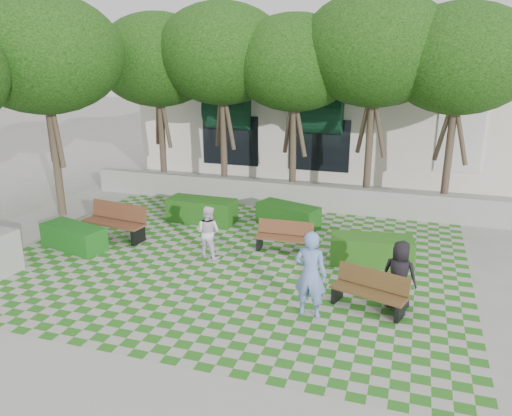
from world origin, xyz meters
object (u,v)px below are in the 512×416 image
(bench_east, at_px, (369,291))
(person_white, at_px, (208,232))
(bench_mid, at_px, (284,237))
(person_blue, at_px, (310,274))
(hedge_midright, at_px, (288,215))
(hedge_west, at_px, (74,237))
(hedge_east, at_px, (371,250))
(hedge_midleft, at_px, (202,210))
(bench_west, at_px, (115,222))
(person_dark, at_px, (399,275))

(bench_east, relative_size, person_white, 1.18)
(bench_mid, relative_size, person_blue, 0.84)
(hedge_midright, bearing_deg, hedge_west, -144.75)
(hedge_midright, xyz_separation_m, person_white, (-1.42, -3.17, 0.38))
(bench_mid, distance_m, hedge_west, 5.98)
(hedge_east, height_order, person_white, person_white)
(hedge_midright, height_order, hedge_midleft, hedge_midleft)
(bench_east, distance_m, hedge_east, 2.51)
(bench_east, bearing_deg, hedge_west, -169.52)
(person_blue, bearing_deg, hedge_midright, -66.51)
(person_blue, bearing_deg, hedge_midleft, -42.18)
(bench_east, distance_m, person_white, 4.73)
(hedge_midright, xyz_separation_m, hedge_midleft, (-2.80, -0.48, 0.04))
(bench_west, relative_size, hedge_west, 1.06)
(hedge_midright, bearing_deg, person_dark, -51.19)
(hedge_midright, relative_size, hedge_midleft, 0.91)
(hedge_east, relative_size, person_dark, 1.38)
(person_white, bearing_deg, person_blue, 153.06)
(person_dark, bearing_deg, hedge_east, -58.12)
(bench_east, distance_m, bench_west, 7.96)
(bench_mid, bearing_deg, bench_east, -48.21)
(hedge_midleft, bearing_deg, hedge_midright, 9.66)
(hedge_east, distance_m, person_white, 4.37)
(hedge_east, relative_size, hedge_west, 1.09)
(hedge_east, height_order, person_blue, person_blue)
(hedge_east, bearing_deg, hedge_west, -169.49)
(hedge_midleft, height_order, person_dark, person_dark)
(hedge_east, relative_size, hedge_midleft, 0.96)
(bench_east, bearing_deg, bench_west, -177.95)
(hedge_midright, bearing_deg, bench_west, -150.24)
(hedge_west, height_order, person_dark, person_dark)
(bench_west, xyz_separation_m, person_blue, (6.51, -2.78, 0.45))
(hedge_midright, xyz_separation_m, person_blue, (1.86, -5.44, 0.60))
(hedge_midright, distance_m, person_white, 3.50)
(person_white, bearing_deg, hedge_midright, -106.41)
(hedge_east, distance_m, person_dark, 2.41)
(bench_mid, relative_size, hedge_west, 0.82)
(hedge_east, bearing_deg, bench_west, -176.82)
(hedge_midright, distance_m, hedge_midleft, 2.84)
(hedge_midright, bearing_deg, hedge_midleft, -170.34)
(bench_mid, bearing_deg, hedge_midright, 99.14)
(hedge_midright, relative_size, person_white, 1.38)
(person_white, bearing_deg, hedge_east, -159.97)
(hedge_midright, bearing_deg, person_white, -114.16)
(bench_west, bearing_deg, hedge_west, -113.89)
(hedge_midright, height_order, hedge_west, hedge_midright)
(hedge_midright, relative_size, person_blue, 1.05)
(person_blue, bearing_deg, bench_west, -18.51)
(bench_east, bearing_deg, hedge_midleft, 161.04)
(hedge_midleft, xyz_separation_m, hedge_west, (-2.51, -3.28, -0.05))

